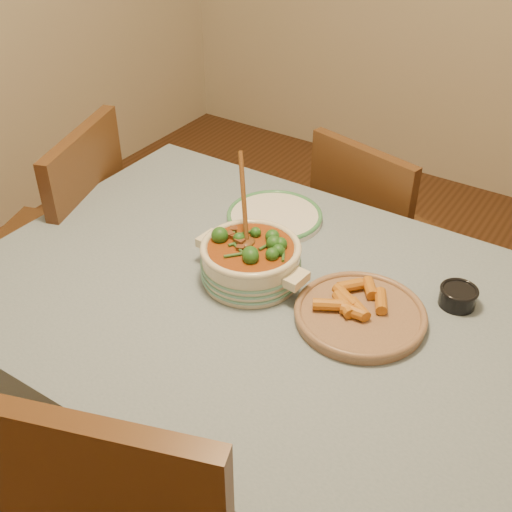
{
  "coord_description": "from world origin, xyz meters",
  "views": [
    {
      "loc": [
        0.6,
        -1.07,
        1.77
      ],
      "look_at": [
        -0.12,
        0.02,
        0.84
      ],
      "focal_mm": 45.0,
      "sensor_mm": 36.0,
      "label": 1
    }
  ],
  "objects_px": {
    "white_plate": "(275,216)",
    "fried_plate": "(360,313)",
    "stew_casserole": "(251,258)",
    "chair_left": "(67,239)",
    "dining_table": "(290,332)",
    "chair_far": "(373,235)",
    "condiment_bowl": "(458,296)"
  },
  "relations": [
    {
      "from": "stew_casserole",
      "to": "chair_left",
      "type": "relative_size",
      "value": 0.34
    },
    {
      "from": "dining_table",
      "to": "stew_casserole",
      "type": "height_order",
      "value": "stew_casserole"
    },
    {
      "from": "stew_casserole",
      "to": "fried_plate",
      "type": "bearing_deg",
      "value": 1.68
    },
    {
      "from": "stew_casserole",
      "to": "chair_left",
      "type": "xyz_separation_m",
      "value": [
        -0.81,
        0.07,
        -0.28
      ]
    },
    {
      "from": "fried_plate",
      "to": "chair_left",
      "type": "distance_m",
      "value": 1.15
    },
    {
      "from": "fried_plate",
      "to": "chair_left",
      "type": "bearing_deg",
      "value": 176.93
    },
    {
      "from": "condiment_bowl",
      "to": "white_plate",
      "type": "bearing_deg",
      "value": 171.87
    },
    {
      "from": "white_plate",
      "to": "fried_plate",
      "type": "xyz_separation_m",
      "value": [
        0.41,
        -0.27,
        0.01
      ]
    },
    {
      "from": "dining_table",
      "to": "chair_left",
      "type": "height_order",
      "value": "chair_left"
    },
    {
      "from": "stew_casserole",
      "to": "condiment_bowl",
      "type": "bearing_deg",
      "value": 21.71
    },
    {
      "from": "chair_left",
      "to": "dining_table",
      "type": "bearing_deg",
      "value": 65.07
    },
    {
      "from": "white_plate",
      "to": "condiment_bowl",
      "type": "height_order",
      "value": "condiment_bowl"
    },
    {
      "from": "chair_left",
      "to": "white_plate",
      "type": "bearing_deg",
      "value": 87.41
    },
    {
      "from": "stew_casserole",
      "to": "chair_far",
      "type": "relative_size",
      "value": 0.37
    },
    {
      "from": "dining_table",
      "to": "fried_plate",
      "type": "bearing_deg",
      "value": 14.6
    },
    {
      "from": "stew_casserole",
      "to": "fried_plate",
      "type": "height_order",
      "value": "stew_casserole"
    },
    {
      "from": "dining_table",
      "to": "fried_plate",
      "type": "relative_size",
      "value": 4.77
    },
    {
      "from": "fried_plate",
      "to": "chair_far",
      "type": "height_order",
      "value": "chair_far"
    },
    {
      "from": "chair_left",
      "to": "condiment_bowl",
      "type": "bearing_deg",
      "value": 76.68
    },
    {
      "from": "chair_far",
      "to": "chair_left",
      "type": "distance_m",
      "value": 1.08
    },
    {
      "from": "dining_table",
      "to": "fried_plate",
      "type": "distance_m",
      "value": 0.21
    },
    {
      "from": "condiment_bowl",
      "to": "fried_plate",
      "type": "relative_size",
      "value": 0.27
    },
    {
      "from": "white_plate",
      "to": "chair_left",
      "type": "height_order",
      "value": "chair_left"
    },
    {
      "from": "dining_table",
      "to": "stew_casserole",
      "type": "xyz_separation_m",
      "value": [
        -0.14,
        0.03,
        0.16
      ]
    },
    {
      "from": "white_plate",
      "to": "fried_plate",
      "type": "distance_m",
      "value": 0.49
    },
    {
      "from": "dining_table",
      "to": "white_plate",
      "type": "height_order",
      "value": "white_plate"
    },
    {
      "from": "fried_plate",
      "to": "chair_far",
      "type": "relative_size",
      "value": 0.4
    },
    {
      "from": "white_plate",
      "to": "chair_far",
      "type": "xyz_separation_m",
      "value": [
        0.13,
        0.46,
        -0.27
      ]
    },
    {
      "from": "dining_table",
      "to": "white_plate",
      "type": "relative_size",
      "value": 4.9
    },
    {
      "from": "stew_casserole",
      "to": "chair_far",
      "type": "height_order",
      "value": "stew_casserole"
    },
    {
      "from": "stew_casserole",
      "to": "chair_left",
      "type": "height_order",
      "value": "stew_casserole"
    },
    {
      "from": "dining_table",
      "to": "stew_casserole",
      "type": "relative_size",
      "value": 5.15
    }
  ]
}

